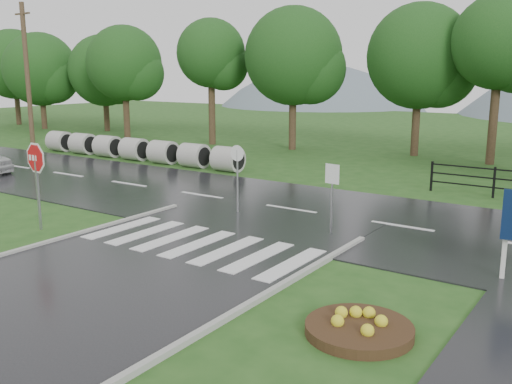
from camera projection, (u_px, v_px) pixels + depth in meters
The scene contains 10 objects.
ground at pixel (42, 306), 11.71m from camera, with size 120.00×120.00×0.00m, color #254F1A.
main_road at pixel (291, 210), 19.80m from camera, with size 90.00×8.00×0.04m, color black.
crosswalk at pixel (198, 244), 15.75m from camera, with size 6.50×2.80×0.02m.
treeline at pixel (440, 161), 30.58m from camera, with size 83.20×5.20×10.00m.
culvert_pipes at pixel (135, 149), 30.76m from camera, with size 13.90×1.20×1.20m.
stop_sign at pixel (36, 166), 16.98m from camera, with size 1.26×0.13×2.84m.
flower_bed at pixel (359, 327), 10.43m from camera, with size 1.99×1.99×0.40m.
reg_sign_small at pixel (332, 185), 16.52m from camera, with size 0.47×0.08×2.12m.
reg_sign_round at pixel (237, 171), 19.17m from camera, with size 0.54×0.07×2.31m.
utility_pole_west at pixel (27, 75), 35.71m from camera, with size 1.58×0.30×8.87m.
Camera 1 is at (9.81, -6.59, 4.74)m, focal length 40.00 mm.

